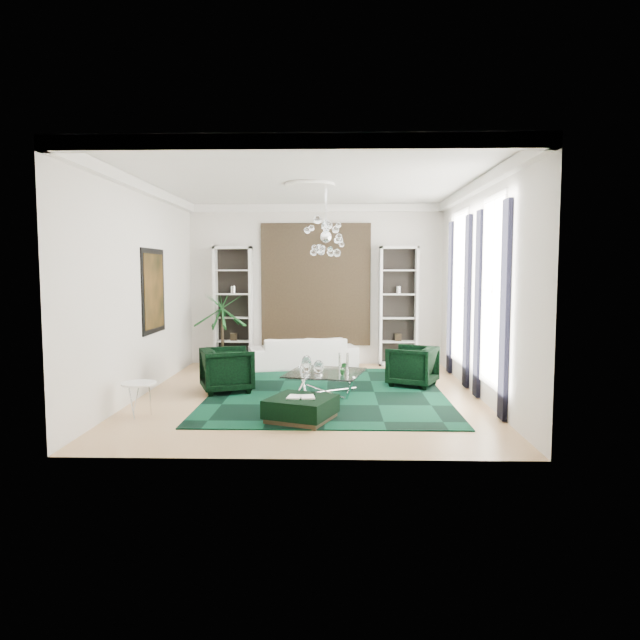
{
  "coord_description": "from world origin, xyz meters",
  "views": [
    {
      "loc": [
        0.45,
        -10.09,
        2.24
      ],
      "look_at": [
        0.18,
        0.5,
        1.31
      ],
      "focal_mm": 32.0,
      "sensor_mm": 36.0,
      "label": 1
    }
  ],
  "objects_px": {
    "ottoman_front": "(301,409)",
    "coffee_table": "(325,384)",
    "side_table": "(139,400)",
    "palm": "(222,319)",
    "armchair_left": "(227,370)",
    "sofa": "(303,353)",
    "armchair_right": "(412,366)",
    "ottoman_side": "(232,361)"
  },
  "relations": [
    {
      "from": "palm",
      "to": "sofa",
      "type": "bearing_deg",
      "value": -4.35
    },
    {
      "from": "sofa",
      "to": "coffee_table",
      "type": "height_order",
      "value": "sofa"
    },
    {
      "from": "palm",
      "to": "armchair_left",
      "type": "bearing_deg",
      "value": -77.18
    },
    {
      "from": "ottoman_front",
      "to": "coffee_table",
      "type": "bearing_deg",
      "value": 79.1
    },
    {
      "from": "armchair_right",
      "to": "ottoman_front",
      "type": "bearing_deg",
      "value": -12.36
    },
    {
      "from": "coffee_table",
      "to": "ottoman_front",
      "type": "xyz_separation_m",
      "value": [
        -0.33,
        -1.69,
        -0.04
      ]
    },
    {
      "from": "coffee_table",
      "to": "ottoman_side",
      "type": "height_order",
      "value": "coffee_table"
    },
    {
      "from": "ottoman_front",
      "to": "ottoman_side",
      "type": "bearing_deg",
      "value": 112.81
    },
    {
      "from": "armchair_right",
      "to": "sofa",
      "type": "bearing_deg",
      "value": -107.15
    },
    {
      "from": "armchair_left",
      "to": "sofa",
      "type": "bearing_deg",
      "value": -45.71
    },
    {
      "from": "coffee_table",
      "to": "palm",
      "type": "bearing_deg",
      "value": 128.22
    },
    {
      "from": "armchair_right",
      "to": "ottoman_side",
      "type": "height_order",
      "value": "armchair_right"
    },
    {
      "from": "coffee_table",
      "to": "palm",
      "type": "xyz_separation_m",
      "value": [
        -2.44,
        3.1,
        0.89
      ]
    },
    {
      "from": "armchair_left",
      "to": "palm",
      "type": "relative_size",
      "value": 0.41
    },
    {
      "from": "side_table",
      "to": "ottoman_side",
      "type": "bearing_deg",
      "value": 80.77
    },
    {
      "from": "ottoman_side",
      "to": "ottoman_front",
      "type": "bearing_deg",
      "value": -67.19
    },
    {
      "from": "armchair_left",
      "to": "ottoman_side",
      "type": "bearing_deg",
      "value": -12.09
    },
    {
      "from": "coffee_table",
      "to": "armchair_left",
      "type": "bearing_deg",
      "value": 170.36
    },
    {
      "from": "sofa",
      "to": "ottoman_front",
      "type": "bearing_deg",
      "value": 79.01
    },
    {
      "from": "armchair_left",
      "to": "ottoman_side",
      "type": "relative_size",
      "value": 1.07
    },
    {
      "from": "sofa",
      "to": "coffee_table",
      "type": "distance_m",
      "value": 3.01
    },
    {
      "from": "armchair_right",
      "to": "side_table",
      "type": "height_order",
      "value": "armchair_right"
    },
    {
      "from": "ottoman_side",
      "to": "palm",
      "type": "bearing_deg",
      "value": 123.39
    },
    {
      "from": "ottoman_side",
      "to": "armchair_right",
      "type": "bearing_deg",
      "value": -24.3
    },
    {
      "from": "armchair_right",
      "to": "palm",
      "type": "xyz_separation_m",
      "value": [
        -4.12,
        2.16,
        0.72
      ]
    },
    {
      "from": "ottoman_front",
      "to": "palm",
      "type": "bearing_deg",
      "value": 113.85
    },
    {
      "from": "sofa",
      "to": "armchair_right",
      "type": "height_order",
      "value": "armchair_right"
    },
    {
      "from": "sofa",
      "to": "ottoman_side",
      "type": "relative_size",
      "value": 2.86
    },
    {
      "from": "coffee_table",
      "to": "palm",
      "type": "distance_m",
      "value": 4.05
    },
    {
      "from": "armchair_left",
      "to": "ottoman_front",
      "type": "bearing_deg",
      "value": -163.95
    },
    {
      "from": "side_table",
      "to": "palm",
      "type": "distance_m",
      "value": 4.67
    },
    {
      "from": "armchair_left",
      "to": "ottoman_front",
      "type": "xyz_separation_m",
      "value": [
        1.48,
        -2.0,
        -0.23
      ]
    },
    {
      "from": "coffee_table",
      "to": "side_table",
      "type": "height_order",
      "value": "side_table"
    },
    {
      "from": "sofa",
      "to": "coffee_table",
      "type": "bearing_deg",
      "value": 86.84
    },
    {
      "from": "ottoman_side",
      "to": "ottoman_front",
      "type": "height_order",
      "value": "ottoman_side"
    },
    {
      "from": "sofa",
      "to": "armchair_right",
      "type": "xyz_separation_m",
      "value": [
        2.24,
        -2.02,
        0.04
      ]
    },
    {
      "from": "ottoman_front",
      "to": "side_table",
      "type": "distance_m",
      "value": 2.52
    },
    {
      "from": "sofa",
      "to": "side_table",
      "type": "height_order",
      "value": "sofa"
    },
    {
      "from": "ottoman_front",
      "to": "palm",
      "type": "distance_m",
      "value": 5.32
    },
    {
      "from": "armchair_left",
      "to": "coffee_table",
      "type": "height_order",
      "value": "armchair_left"
    },
    {
      "from": "sofa",
      "to": "coffee_table",
      "type": "relative_size",
      "value": 1.91
    },
    {
      "from": "armchair_left",
      "to": "ottoman_side",
      "type": "height_order",
      "value": "armchair_left"
    }
  ]
}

